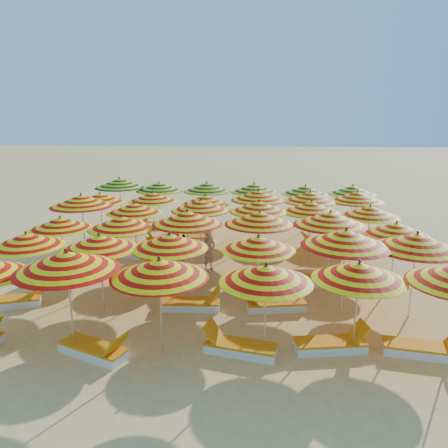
{
  "coord_description": "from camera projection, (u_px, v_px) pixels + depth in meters",
  "views": [
    {
      "loc": [
        0.92,
        -15.0,
        5.57
      ],
      "look_at": [
        0.0,
        0.5,
        1.6
      ],
      "focal_mm": 35.0,
      "sensor_mm": 36.0,
      "label": 1
    }
  ],
  "objects": [
    {
      "name": "beachgoer_a",
      "position": [
        209.0,
        251.0,
        15.71
      ],
      "size": [
        0.62,
        0.65,
        1.49
      ],
      "primitive_type": "imported",
      "rotation": [
        0.0,
        0.0,
        0.89
      ],
      "color": "tan",
      "rests_on": "ground"
    },
    {
      "name": "umbrella_25",
      "position": [
        153.0,
        197.0,
        19.0
      ],
      "size": [
        2.44,
        2.44,
        2.28
      ],
      "color": "silver",
      "rests_on": "ground"
    },
    {
      "name": "umbrella_31",
      "position": [
        159.0,
        187.0,
        21.16
      ],
      "size": [
        2.49,
        2.49,
        2.37
      ],
      "color": "silver",
      "rests_on": "ground"
    },
    {
      "name": "lounger_10",
      "position": [
        312.0,
        280.0,
        14.53
      ],
      "size": [
        1.78,
        0.74,
        0.69
      ],
      "rotation": [
        0.0,
        0.0,
        -0.09
      ],
      "color": "white",
      "rests_on": "ground"
    },
    {
      "name": "umbrella_16",
      "position": [
        330.0,
        219.0,
        14.16
      ],
      "size": [
        2.63,
        2.63,
        2.53
      ],
      "color": "silver",
      "rests_on": "ground"
    },
    {
      "name": "lounger_15",
      "position": [
        339.0,
        242.0,
        18.88
      ],
      "size": [
        1.83,
        1.14,
        0.69
      ],
      "rotation": [
        0.0,
        0.0,
        2.79
      ],
      "color": "white",
      "rests_on": "ground"
    },
    {
      "name": "lounger_12",
      "position": [
        165.0,
        239.0,
        19.22
      ],
      "size": [
        1.83,
        1.06,
        0.69
      ],
      "rotation": [
        0.0,
        0.0,
        3.44
      ],
      "color": "white",
      "rests_on": "ground"
    },
    {
      "name": "beachgoer_b",
      "position": [
        180.0,
        258.0,
        14.98
      ],
      "size": [
        0.87,
        0.78,
        1.46
      ],
      "primitive_type": "imported",
      "rotation": [
        0.0,
        0.0,
        2.75
      ],
      "color": "tan",
      "rests_on": "ground"
    },
    {
      "name": "umbrella_34",
      "position": [
        305.0,
        190.0,
        20.54
      ],
      "size": [
        2.55,
        2.55,
        2.31
      ],
      "color": "silver",
      "rests_on": "ground"
    },
    {
      "name": "lounger_18",
      "position": [
        195.0,
        227.0,
        21.33
      ],
      "size": [
        1.77,
        0.72,
        0.69
      ],
      "rotation": [
        0.0,
        0.0,
        3.22
      ],
      "color": "white",
      "rests_on": "ground"
    },
    {
      "name": "lounger_6",
      "position": [
        192.0,
        304.0,
        12.75
      ],
      "size": [
        1.75,
        0.64,
        0.69
      ],
      "rotation": [
        0.0,
        0.0,
        0.03
      ],
      "color": "white",
      "rests_on": "ground"
    },
    {
      "name": "lounger_2",
      "position": [
        239.0,
        347.0,
        10.39
      ],
      "size": [
        1.82,
        0.98,
        0.69
      ],
      "rotation": [
        0.0,
        0.0,
        2.9
      ],
      "color": "white",
      "rests_on": "ground"
    },
    {
      "name": "lounger_4",
      "position": [
        423.0,
        349.0,
        10.31
      ],
      "size": [
        1.81,
        0.88,
        0.69
      ],
      "rotation": [
        0.0,
        0.0,
        -0.18
      ],
      "color": "white",
      "rests_on": "ground"
    },
    {
      "name": "umbrella_2",
      "position": [
        159.0,
        268.0,
        9.95
      ],
      "size": [
        2.33,
        2.33,
        2.41
      ],
      "color": "silver",
      "rests_on": "ground"
    },
    {
      "name": "umbrella_3",
      "position": [
        266.0,
        274.0,
        9.87
      ],
      "size": [
        2.83,
        2.83,
        2.3
      ],
      "color": "silver",
      "rests_on": "ground"
    },
    {
      "name": "lounger_13",
      "position": [
        193.0,
        238.0,
        19.39
      ],
      "size": [
        1.79,
        0.79,
        0.69
      ],
      "rotation": [
        0.0,
        0.0,
        3.26
      ],
      "color": "white",
      "rests_on": "ground"
    },
    {
      "name": "umbrella_15",
      "position": [
        260.0,
        218.0,
        14.4
      ],
      "size": [
        3.09,
        3.09,
        2.5
      ],
      "color": "silver",
      "rests_on": "ground"
    },
    {
      "name": "umbrella_20",
      "position": [
        200.0,
        205.0,
        16.69
      ],
      "size": [
        2.63,
        2.63,
        2.42
      ],
      "color": "silver",
      "rests_on": "ground"
    },
    {
      "name": "lounger_16",
      "position": [
        134.0,
        224.0,
        21.79
      ],
      "size": [
        1.81,
        0.87,
        0.69
      ],
      "rotation": [
        0.0,
        0.0,
        -0.17
      ],
      "color": "white",
      "rests_on": "ground"
    },
    {
      "name": "lounger_8",
      "position": [
        51.0,
        273.0,
        15.14
      ],
      "size": [
        1.8,
        0.84,
        0.69
      ],
      "rotation": [
        0.0,
        0.0,
        -0.15
      ],
      "color": "white",
      "rests_on": "ground"
    },
    {
      "name": "umbrella_21",
      "position": [
        259.0,
        206.0,
        16.6
      ],
      "size": [
        2.93,
        2.93,
        2.39
      ],
      "color": "silver",
      "rests_on": "ground"
    },
    {
      "name": "umbrella_14",
      "position": [
        187.0,
        218.0,
        14.41
      ],
      "size": [
        2.94,
        2.94,
        2.5
      ],
      "color": "silver",
      "rests_on": "ground"
    },
    {
      "name": "umbrella_23",
      "position": [
        370.0,
        211.0,
        16.15
      ],
      "size": [
        2.69,
        2.69,
        2.3
      ],
      "color": "silver",
      "rests_on": "ground"
    },
    {
      "name": "umbrella_19",
      "position": [
        134.0,
        208.0,
        16.81
      ],
      "size": [
        2.76,
        2.76,
        2.27
      ],
      "color": "silver",
      "rests_on": "ground"
    },
    {
      "name": "umbrella_17",
      "position": [
        396.0,
        229.0,
        13.96
      ],
      "size": [
        2.79,
        2.79,
        2.23
      ],
      "color": "silver",
      "rests_on": "ground"
    },
    {
      "name": "umbrella_12",
      "position": [
        60.0,
        223.0,
        14.7
      ],
      "size": [
        2.76,
        2.76,
        2.22
      ],
      "color": "silver",
      "rests_on": "ground"
    },
    {
      "name": "umbrella_33",
      "position": [
        254.0,
        188.0,
        20.83
      ],
      "size": [
        2.31,
        2.31,
        2.36
      ],
      "color": "silver",
      "rests_on": "ground"
    },
    {
      "name": "lounger_9",
      "position": [
        171.0,
        275.0,
        14.99
      ],
      "size": [
        1.83,
        1.03,
        0.69
      ],
      "rotation": [
        0.0,
        0.0,
        2.86
      ],
      "color": "white",
      "rests_on": "ground"
    },
    {
      "name": "umbrella_7",
      "position": [
        99.0,
        242.0,
        12.24
      ],
      "size": [
        2.6,
        2.6,
        2.32
      ],
      "color": "silver",
      "rests_on": "ground"
    },
    {
      "name": "umbrella_26",
      "position": [
        205.0,
        200.0,
        18.71
      ],
      "size": [
        2.64,
        2.64,
        2.21
      ],
      "color": "silver",
      "rests_on": "ground"
    },
    {
      "name": "umbrella_8",
      "position": [
        170.0,
        241.0,
        12.28
      ],
      "size": [
        2.37,
        2.37,
        2.34
      ],
      "color": "silver",
      "rests_on": "ground"
    },
    {
      "name": "umbrella_6",
      "position": [
        26.0,
        240.0,
        12.66
      ],
      "size": [
        2.15,
        2.15,
        2.25
      ],
      "color": "silver",
      "rests_on": "ground"
    },
    {
      "name": "ground",
      "position": [
        223.0,
        270.0,
        15.94
      ],
      "size": [
        120.0,
        120.0,
        0.0
      ],
      "primitive_type": "plane",
      "color": "#EDC269",
      "rests_on": "ground"
    },
    {
      "name": "umbrella_13",
      "position": [
        122.0,
        223.0,
        14.34
      ],
      "size": [
        2.92,
        2.92,
        2.34
      ],
      "color": "silver",
      "rests_on": "ground"
    },
    {
      "name": "umbrella_22",
      "position": [
        311.0,
        207.0,
        16.52
      ],
      "size": [
        2.26,
        2.26,
        2.39
      ],
      "color": "silver",
      "rests_on": "ground"
    },
    {
      "name": "umbrella_4",
      "position": [
        359.0,
        271.0,
        10.02
      ],
      "size": [
        2.58,
        2.58,
        2.31
      ],
      "color": "silver",
      "rests_on": "ground"
    },
    {
      "name": "umbrella_11",
      "position": [
        417.0,
        242.0,
        11.76
      ],
      "size": [
        2.59,
        2.59,
        2.5
      ],
      "color": "silver",
      "rests_on": "ground"
    },
    {
      "name": "lounger_3",
      "position": [
        332.0,
        344.0,
        10.51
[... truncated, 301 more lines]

